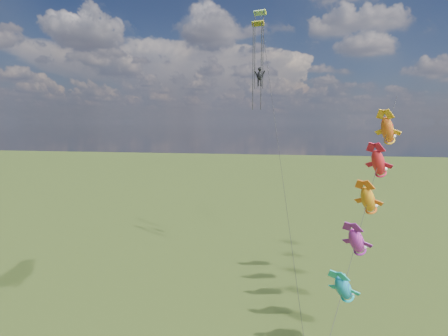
# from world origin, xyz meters

# --- Properties ---
(fish_windsock_rig) EXTENTS (7.06, 14.42, 16.50)m
(fish_windsock_rig) POSITION_xyz_m (21.77, 7.25, 9.27)
(fish_windsock_rig) COLOR #503A29
(fish_windsock_rig) RESTS_ON ground
(parafoil_rig) EXTENTS (5.49, 16.90, 25.68)m
(parafoil_rig) POSITION_xyz_m (13.50, 17.79, 19.55)
(parafoil_rig) COLOR #503A29
(parafoil_rig) RESTS_ON ground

